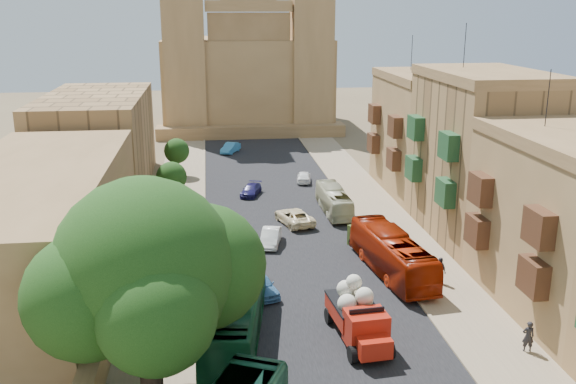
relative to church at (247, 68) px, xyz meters
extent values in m
cube|color=black|center=(0.00, -48.61, -9.51)|extent=(14.00, 140.00, 0.01)
cube|color=#867258|center=(9.50, -48.61, -9.51)|extent=(5.00, 140.00, 0.01)
cube|color=#867258|center=(-9.50, -48.61, -9.51)|extent=(5.00, 140.00, 0.01)
cube|color=#867258|center=(7.00, -48.61, -9.46)|extent=(0.25, 140.00, 0.12)
cube|color=#867258|center=(-7.00, -48.61, -9.46)|extent=(0.25, 140.00, 0.12)
cube|color=olive|center=(16.00, -67.61, -4.27)|extent=(8.00, 14.00, 10.50)
cylinder|color=black|center=(15.00, -64.81, 3.58)|extent=(0.06, 0.06, 3.60)
cube|color=#482918|center=(11.55, -71.53, -5.53)|extent=(0.90, 2.20, 2.00)
cube|color=#482918|center=(11.55, -63.69, -5.53)|extent=(0.90, 2.20, 2.00)
cube|color=#482918|center=(11.55, -71.53, -2.59)|extent=(0.90, 2.20, 2.00)
cube|color=#482918|center=(11.55, -63.69, -2.59)|extent=(0.90, 2.20, 2.00)
cube|color=#987245|center=(16.00, -53.61, -3.02)|extent=(8.00, 14.00, 13.00)
cube|color=brown|center=(16.00, -53.61, 3.88)|extent=(8.20, 14.00, 0.80)
cylinder|color=black|center=(15.00, -50.81, 6.08)|extent=(0.06, 0.06, 3.60)
cube|color=#1D4926|center=(11.55, -57.53, -4.58)|extent=(0.90, 2.20, 2.00)
cube|color=#1D4926|center=(11.55, -49.69, -4.58)|extent=(0.90, 2.20, 2.00)
cube|color=#1D4926|center=(11.55, -57.53, -0.94)|extent=(0.90, 2.20, 2.00)
cube|color=#1D4926|center=(11.55, -49.69, -0.94)|extent=(0.90, 2.20, 2.00)
cube|color=olive|center=(16.00, -39.61, -3.77)|extent=(8.00, 14.00, 11.50)
cube|color=brown|center=(16.00, -39.61, 2.38)|extent=(8.20, 14.00, 0.80)
cylinder|color=black|center=(15.00, -36.81, 4.58)|extent=(0.06, 0.06, 3.60)
cube|color=#482918|center=(11.55, -43.53, -5.15)|extent=(0.90, 2.20, 2.00)
cube|color=#482918|center=(11.55, -35.69, -5.15)|extent=(0.90, 2.20, 2.00)
cube|color=#482918|center=(11.55, -43.53, -1.93)|extent=(0.90, 2.20, 2.00)
cube|color=#482918|center=(11.55, -35.69, -1.93)|extent=(0.90, 2.20, 2.00)
cube|color=olive|center=(-12.50, -58.61, -8.62)|extent=(1.00, 40.00, 1.80)
cube|color=brown|center=(-18.00, -60.61, -5.32)|extent=(10.00, 28.00, 8.40)
cube|color=#987245|center=(-18.00, -34.61, -4.52)|extent=(10.00, 22.00, 10.00)
cube|color=olive|center=(0.00, 2.39, -2.52)|extent=(26.00, 20.00, 14.00)
cube|color=brown|center=(0.00, -8.11, -8.62)|extent=(28.00, 4.00, 1.80)
cube|color=brown|center=(0.00, -6.41, 0.48)|extent=(12.00, 2.00, 16.00)
cube|color=olive|center=(0.00, -6.41, 9.38)|extent=(12.60, 2.40, 1.60)
cube|color=olive|center=(-9.50, -5.11, 4.98)|extent=(6.00, 6.00, 29.00)
cube|color=olive|center=(9.50, -5.11, 4.98)|extent=(6.00, 6.00, 29.00)
cylinder|color=#35241A|center=(-9.50, -74.61, -7.38)|extent=(1.12, 1.12, 4.27)
sphere|color=black|center=(-9.50, -74.61, -2.55)|extent=(8.53, 8.53, 8.53)
sphere|color=black|center=(-6.81, -73.27, -3.23)|extent=(6.29, 6.29, 6.29)
sphere|color=black|center=(-11.97, -75.62, -3.45)|extent=(5.84, 5.84, 5.84)
sphere|color=black|center=(-8.83, -77.31, -3.68)|extent=(5.39, 5.39, 5.39)
sphere|color=black|center=(-10.73, -72.14, -1.66)|extent=(4.94, 4.94, 4.94)
cylinder|color=#35241A|center=(-10.00, -66.61, -8.35)|extent=(0.44, 0.44, 2.32)
sphere|color=black|center=(-10.00, -66.61, -6.01)|extent=(3.38, 3.38, 3.38)
cylinder|color=#35241A|center=(-10.00, -54.61, -8.26)|extent=(0.44, 0.44, 2.51)
sphere|color=black|center=(-10.00, -54.61, -5.73)|extent=(3.65, 3.65, 3.65)
cylinder|color=#35241A|center=(-10.00, -42.61, -8.51)|extent=(0.44, 0.44, 2.01)
sphere|color=black|center=(-10.00, -42.61, -6.48)|extent=(2.92, 2.92, 2.92)
cylinder|color=#35241A|center=(-10.00, -30.61, -8.53)|extent=(0.44, 0.44, 1.97)
sphere|color=black|center=(-10.00, -30.61, -6.54)|extent=(2.87, 2.87, 2.87)
cube|color=#AF1C0D|center=(1.77, -69.15, -8.19)|extent=(2.67, 4.02, 0.96)
cube|color=black|center=(1.77, -69.15, -7.66)|extent=(2.73, 4.08, 0.13)
cube|color=#AF1C0D|center=(1.99, -71.58, -8.08)|extent=(2.39, 2.00, 1.91)
cube|color=#AF1C0D|center=(2.11, -72.85, -8.51)|extent=(1.91, 1.43, 1.06)
cube|color=black|center=(1.99, -71.58, -7.34)|extent=(2.02, 0.29, 0.96)
cylinder|color=black|center=(1.02, -72.63, -9.04)|extent=(0.46, 0.99, 0.96)
cylinder|color=black|center=(3.14, -72.44, -9.04)|extent=(0.46, 0.99, 0.96)
cylinder|color=black|center=(0.60, -67.98, -9.04)|extent=(0.46, 0.99, 0.96)
cylinder|color=black|center=(2.71, -67.79, -9.04)|extent=(0.46, 0.99, 0.96)
sphere|color=beige|center=(1.30, -69.83, -7.39)|extent=(1.17, 1.17, 1.17)
sphere|color=beige|center=(2.33, -69.42, -7.39)|extent=(1.17, 1.17, 1.17)
sphere|color=beige|center=(1.71, -68.52, -7.39)|extent=(1.17, 1.17, 1.17)
sphere|color=beige|center=(1.34, -69.08, -6.81)|extent=(1.06, 1.06, 1.06)
sphere|color=beige|center=(2.23, -70.07, -6.86)|extent=(1.06, 1.06, 1.06)
sphere|color=beige|center=(1.78, -69.26, -6.33)|extent=(0.96, 0.96, 0.96)
cube|color=#3E511E|center=(6.17, -56.33, -8.68)|extent=(3.21, 4.43, 1.68)
cylinder|color=black|center=(5.99, -57.94, -9.18)|extent=(0.51, 0.72, 0.67)
cylinder|color=black|center=(7.45, -57.32, -9.18)|extent=(0.51, 0.72, 0.67)
cylinder|color=black|center=(4.89, -55.33, -9.18)|extent=(0.51, 0.72, 0.67)
cylinder|color=black|center=(6.35, -54.72, -9.18)|extent=(0.51, 0.72, 0.67)
imported|color=#124F2B|center=(-5.13, -69.34, -7.91)|extent=(4.45, 11.80, 3.21)
imported|color=#911B04|center=(6.50, -61.06, -7.98)|extent=(3.85, 11.22, 3.06)
imported|color=#BDBA96|center=(5.14, -46.28, -8.33)|extent=(2.09, 8.53, 2.37)
imported|color=teal|center=(-3.26, -63.34, -8.82)|extent=(2.78, 4.41, 1.40)
imported|color=white|center=(-1.61, -54.10, -8.85)|extent=(2.24, 4.23, 1.33)
imported|color=beige|center=(1.00, -49.13, -8.82)|extent=(3.57, 5.42, 1.39)
imported|color=#17154A|center=(-2.20, -39.50, -8.95)|extent=(2.74, 4.19, 1.13)
imported|color=white|center=(3.98, -34.98, -8.89)|extent=(2.01, 3.84, 1.25)
imported|color=#388FC6|center=(-3.51, -18.83, -8.85)|extent=(2.94, 4.27, 1.33)
imported|color=black|center=(11.00, -72.69, -8.60)|extent=(0.73, 0.54, 1.84)
imported|color=#37353F|center=(9.37, -63.15, -8.55)|extent=(0.81, 1.23, 1.94)
camera|label=1|loc=(-6.30, -102.91, 8.99)|focal=40.00mm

